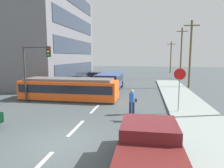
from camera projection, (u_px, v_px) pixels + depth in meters
name	position (u px, v px, depth m)	size (l,w,h in m)	color
ground_plane	(106.00, 98.00, 18.59)	(120.00, 120.00, 0.00)	#434C4F
sidewalk_curb_right	(193.00, 112.00, 13.55)	(3.20, 36.00, 0.14)	gray
lane_stripe_0	(36.00, 168.00, 6.88)	(0.16, 2.40, 0.01)	silver
lane_stripe_1	(76.00, 128.00, 10.78)	(0.16, 2.40, 0.01)	silver
lane_stripe_2	(95.00, 109.00, 14.69)	(0.16, 2.40, 0.01)	silver
lane_stripe_3	(114.00, 90.00, 23.15)	(0.16, 2.40, 0.01)	silver
lane_stripe_4	(120.00, 83.00, 29.01)	(0.16, 2.40, 0.01)	silver
corner_building	(26.00, 38.00, 29.31)	(15.60, 17.16, 12.80)	slate
streetcar_tram	(69.00, 89.00, 17.65)	(8.46, 2.56, 1.91)	#F9551A
city_bus	(110.00, 80.00, 23.37)	(2.62, 5.31, 1.83)	#374880
pedestrian_crossing	(132.00, 100.00, 13.17)	(0.51, 0.36, 1.67)	navy
pickup_truck_parked	(149.00, 149.00, 6.56)	(2.33, 5.03, 1.55)	maroon
parked_sedan_mid	(63.00, 86.00, 21.96)	(2.10, 4.50, 1.19)	beige
parked_sedan_far	(79.00, 79.00, 27.86)	(2.08, 4.16, 1.19)	maroon
parked_sedan_furthest	(95.00, 75.00, 34.19)	(1.99, 4.19, 1.19)	black
stop_sign	(180.00, 81.00, 13.30)	(0.76, 0.07, 2.88)	gray
traffic_light_mast	(35.00, 63.00, 16.36)	(2.40, 0.33, 4.72)	#333333
utility_pole_mid	(190.00, 53.00, 24.25)	(1.80, 0.24, 8.03)	brown
utility_pole_far	(181.00, 52.00, 34.48)	(1.80, 0.24, 8.59)	brown
utility_pole_distant	(171.00, 57.00, 46.14)	(1.80, 0.24, 7.15)	brown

